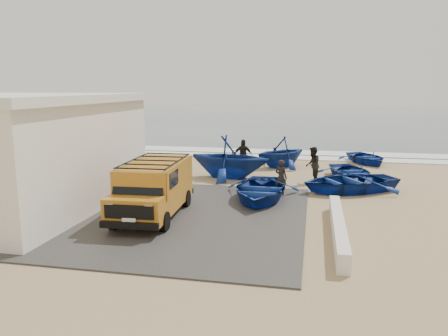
{
  "coord_description": "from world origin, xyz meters",
  "views": [
    {
      "loc": [
        4.15,
        -16.42,
        4.56
      ],
      "look_at": [
        0.49,
        1.31,
        1.2
      ],
      "focal_mm": 35.0,
      "sensor_mm": 36.0,
      "label": 1
    }
  ],
  "objects_px": {
    "boat_near_right": "(349,181)",
    "building": "(2,151)",
    "parapet": "(338,227)",
    "boat_mid_right": "(350,172)",
    "fisherman_back": "(243,156)",
    "boat_near_left": "(260,189)",
    "boat_far_left": "(281,152)",
    "fisherman_middle": "(313,165)",
    "boat_far_right": "(366,157)",
    "boat_mid_left": "(229,157)",
    "van": "(154,187)",
    "fisherman_front": "(281,178)"
  },
  "relations": [
    {
      "from": "boat_mid_left",
      "to": "fisherman_front",
      "type": "xyz_separation_m",
      "value": [
        2.86,
        -3.14,
        -0.31
      ]
    },
    {
      "from": "parapet",
      "to": "van",
      "type": "height_order",
      "value": "van"
    },
    {
      "from": "building",
      "to": "fisherman_middle",
      "type": "height_order",
      "value": "building"
    },
    {
      "from": "parapet",
      "to": "boat_mid_right",
      "type": "distance_m",
      "value": 8.88
    },
    {
      "from": "boat_far_right",
      "to": "fisherman_middle",
      "type": "height_order",
      "value": "fisherman_middle"
    },
    {
      "from": "van",
      "to": "boat_near_left",
      "type": "distance_m",
      "value": 4.59
    },
    {
      "from": "building",
      "to": "boat_near_right",
      "type": "xyz_separation_m",
      "value": [
        13.24,
        5.17,
        -1.71
      ]
    },
    {
      "from": "van",
      "to": "fisherman_back",
      "type": "bearing_deg",
      "value": 75.81
    },
    {
      "from": "boat_near_left",
      "to": "boat_far_right",
      "type": "xyz_separation_m",
      "value": [
        5.25,
        10.02,
        -0.09
      ]
    },
    {
      "from": "building",
      "to": "boat_far_right",
      "type": "bearing_deg",
      "value": 41.0
    },
    {
      "from": "fisherman_front",
      "to": "fisherman_middle",
      "type": "height_order",
      "value": "fisherman_middle"
    },
    {
      "from": "van",
      "to": "boat_far_left",
      "type": "xyz_separation_m",
      "value": [
        3.68,
        10.77,
        -0.2
      ]
    },
    {
      "from": "fisherman_middle",
      "to": "boat_far_right",
      "type": "bearing_deg",
      "value": 158.53
    },
    {
      "from": "boat_near_left",
      "to": "fisherman_back",
      "type": "relative_size",
      "value": 2.43
    },
    {
      "from": "parapet",
      "to": "boat_far_left",
      "type": "height_order",
      "value": "boat_far_left"
    },
    {
      "from": "fisherman_middle",
      "to": "fisherman_back",
      "type": "relative_size",
      "value": 0.98
    },
    {
      "from": "van",
      "to": "fisherman_middle",
      "type": "distance_m",
      "value": 8.78
    },
    {
      "from": "fisherman_middle",
      "to": "building",
      "type": "bearing_deg",
      "value": -54.37
    },
    {
      "from": "boat_far_right",
      "to": "fisherman_front",
      "type": "relative_size",
      "value": 2.28
    },
    {
      "from": "parapet",
      "to": "boat_near_right",
      "type": "height_order",
      "value": "boat_near_right"
    },
    {
      "from": "boat_near_left",
      "to": "fisherman_back",
      "type": "height_order",
      "value": "fisherman_back"
    },
    {
      "from": "boat_mid_left",
      "to": "boat_mid_right",
      "type": "distance_m",
      "value": 6.09
    },
    {
      "from": "boat_mid_left",
      "to": "fisherman_middle",
      "type": "height_order",
      "value": "boat_mid_left"
    },
    {
      "from": "fisherman_front",
      "to": "boat_mid_right",
      "type": "bearing_deg",
      "value": -101.24
    },
    {
      "from": "parapet",
      "to": "boat_far_right",
      "type": "height_order",
      "value": "boat_far_right"
    },
    {
      "from": "boat_mid_right",
      "to": "fisherman_back",
      "type": "xyz_separation_m",
      "value": [
        -5.58,
        0.9,
        0.51
      ]
    },
    {
      "from": "building",
      "to": "boat_far_left",
      "type": "height_order",
      "value": "building"
    },
    {
      "from": "boat_near_right",
      "to": "building",
      "type": "bearing_deg",
      "value": -96.09
    },
    {
      "from": "boat_near_left",
      "to": "boat_mid_right",
      "type": "distance_m",
      "value": 6.32
    },
    {
      "from": "boat_far_right",
      "to": "building",
      "type": "bearing_deg",
      "value": -161.78
    },
    {
      "from": "parapet",
      "to": "fisherman_back",
      "type": "distance_m",
      "value": 10.77
    },
    {
      "from": "boat_near_left",
      "to": "boat_far_left",
      "type": "distance_m",
      "value": 7.78
    },
    {
      "from": "boat_near_right",
      "to": "boat_far_left",
      "type": "distance_m",
      "value": 6.45
    },
    {
      "from": "van",
      "to": "boat_near_right",
      "type": "height_order",
      "value": "van"
    },
    {
      "from": "boat_mid_right",
      "to": "fisherman_back",
      "type": "height_order",
      "value": "fisherman_back"
    },
    {
      "from": "boat_near_left",
      "to": "parapet",
      "type": "bearing_deg",
      "value": -53.48
    },
    {
      "from": "parapet",
      "to": "boat_far_left",
      "type": "bearing_deg",
      "value": 102.89
    },
    {
      "from": "fisherman_back",
      "to": "boat_mid_right",
      "type": "bearing_deg",
      "value": -22.22
    },
    {
      "from": "boat_near_right",
      "to": "boat_mid_right",
      "type": "xyz_separation_m",
      "value": [
        0.25,
        2.66,
        -0.07
      ]
    },
    {
      "from": "boat_near_right",
      "to": "fisherman_back",
      "type": "relative_size",
      "value": 2.47
    },
    {
      "from": "boat_near_right",
      "to": "boat_mid_left",
      "type": "height_order",
      "value": "boat_mid_left"
    },
    {
      "from": "boat_far_right",
      "to": "parapet",
      "type": "bearing_deg",
      "value": -122.27
    },
    {
      "from": "van",
      "to": "fisherman_front",
      "type": "height_order",
      "value": "van"
    },
    {
      "from": "van",
      "to": "boat_mid_left",
      "type": "xyz_separation_m",
      "value": [
        1.35,
        7.15,
        -0.0
      ]
    },
    {
      "from": "building",
      "to": "boat_near_left",
      "type": "xyz_separation_m",
      "value": [
        9.57,
        2.86,
        -1.71
      ]
    },
    {
      "from": "parapet",
      "to": "fisherman_back",
      "type": "xyz_separation_m",
      "value": [
        -4.59,
        9.73,
        0.62
      ]
    },
    {
      "from": "van",
      "to": "fisherman_front",
      "type": "xyz_separation_m",
      "value": [
        4.2,
        4.01,
        -0.31
      ]
    },
    {
      "from": "fisherman_front",
      "to": "boat_far_left",
      "type": "bearing_deg",
      "value": -58.46
    },
    {
      "from": "boat_far_right",
      "to": "fisherman_middle",
      "type": "bearing_deg",
      "value": -139.96
    },
    {
      "from": "boat_near_left",
      "to": "boat_mid_right",
      "type": "height_order",
      "value": "boat_near_left"
    }
  ]
}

